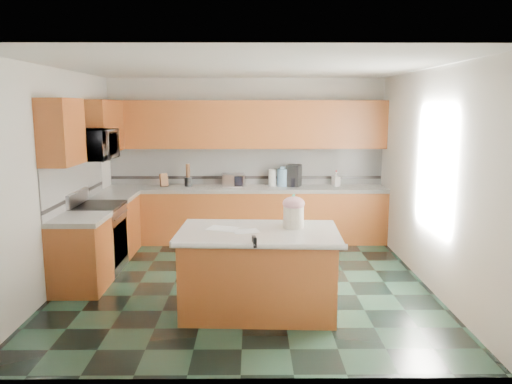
{
  "coord_description": "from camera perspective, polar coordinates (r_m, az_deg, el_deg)",
  "views": [
    {
      "loc": [
        0.1,
        -6.12,
        2.24
      ],
      "look_at": [
        0.15,
        0.35,
        1.12
      ],
      "focal_mm": 35.0,
      "sensor_mm": 36.0,
      "label": 1
    }
  ],
  "objects": [
    {
      "name": "coffee_maker",
      "position": [
        8.31,
        4.36,
        1.9
      ],
      "size": [
        0.28,
        0.29,
        0.36
      ],
      "primitive_type": "cube",
      "rotation": [
        0.0,
        0.0,
        -0.36
      ],
      "color": "black",
      "rests_on": "back_countertop"
    },
    {
      "name": "treat_jar",
      "position": [
        5.48,
        4.31,
        -2.88
      ],
      "size": [
        0.24,
        0.24,
        0.23
      ],
      "primitive_type": "cylinder",
      "rotation": [
        0.0,
        0.0,
        -0.06
      ],
      "color": "beige",
      "rests_on": "island_top"
    },
    {
      "name": "island_top",
      "position": [
        5.38,
        0.27,
        -4.7
      ],
      "size": [
        1.76,
        1.1,
        0.06
      ],
      "primitive_type": "cube",
      "rotation": [
        0.0,
        0.0,
        -0.05
      ],
      "color": "silver",
      "rests_on": "island_base"
    },
    {
      "name": "paper_sheet_b",
      "position": [
        5.46,
        -3.85,
        -4.18
      ],
      "size": [
        0.38,
        0.33,
        0.0
      ],
      "primitive_type": "cube",
      "rotation": [
        0.0,
        0.0,
        -0.33
      ],
      "color": "white",
      "rests_on": "island_top"
    },
    {
      "name": "back_upper_cab",
      "position": [
        8.27,
        -1.15,
        7.73
      ],
      "size": [
        4.6,
        0.33,
        0.78
      ],
      "primitive_type": "cube",
      "color": "#5F290E",
      "rests_on": "wall_back"
    },
    {
      "name": "back_accent_band",
      "position": [
        8.49,
        -1.11,
        1.68
      ],
      "size": [
        4.6,
        0.01,
        0.05
      ],
      "primitive_type": "cube",
      "color": "black",
      "rests_on": "back_countertop"
    },
    {
      "name": "treat_jar_knob",
      "position": [
        5.44,
        4.34,
        -0.78
      ],
      "size": [
        0.08,
        0.03,
        0.03
      ],
      "primitive_type": "cylinder",
      "rotation": [
        0.0,
        1.57,
        0.0
      ],
      "color": "tan",
      "rests_on": "treat_jar_lid"
    },
    {
      "name": "wall_front",
      "position": [
        3.91,
        -1.9,
        -3.33
      ],
      "size": [
        4.6,
        0.04,
        2.7
      ],
      "primitive_type": "cube",
      "color": "silver",
      "rests_on": "ground"
    },
    {
      "name": "wall_right",
      "position": [
        6.57,
        19.3,
        1.48
      ],
      "size": [
        0.04,
        4.6,
        2.7
      ],
      "primitive_type": "cube",
      "color": "silver",
      "rests_on": "ground"
    },
    {
      "name": "toaster_oven",
      "position": [
        8.27,
        -2.61,
        1.35
      ],
      "size": [
        0.38,
        0.27,
        0.21
      ],
      "primitive_type": "cube",
      "rotation": [
        0.0,
        0.0,
        0.07
      ],
      "color": "#B7B7BC",
      "rests_on": "back_countertop"
    },
    {
      "name": "soap_bottle_back",
      "position": [
        8.38,
        9.14,
        1.46
      ],
      "size": [
        0.15,
        0.15,
        0.24
      ],
      "primitive_type": "imported",
      "rotation": [
        0.0,
        0.0,
        0.43
      ],
      "color": "white",
      "rests_on": "back_countertop"
    },
    {
      "name": "left_base_cab_front",
      "position": [
        6.5,
        -19.41,
        -6.92
      ],
      "size": [
        0.6,
        0.72,
        0.86
      ],
      "primitive_type": "cube",
      "color": "#5F290E",
      "rests_on": "ground"
    },
    {
      "name": "microwave",
      "position": [
        6.97,
        -18.06,
        5.16
      ],
      "size": [
        0.5,
        0.73,
        0.41
      ],
      "primitive_type": "imported",
      "rotation": [
        0.0,
        0.0,
        1.57
      ],
      "color": "#B7B7BC",
      "rests_on": "wall_left"
    },
    {
      "name": "clamp_handle",
      "position": [
        4.84,
        -0.2,
        -6.13
      ],
      "size": [
        0.02,
        0.08,
        0.02
      ],
      "primitive_type": "cylinder",
      "rotation": [
        1.57,
        0.0,
        0.0
      ],
      "color": "black",
      "rests_on": "island_top"
    },
    {
      "name": "soap_back_cap",
      "position": [
        8.36,
        9.16,
        2.38
      ],
      "size": [
        0.02,
        0.02,
        0.03
      ],
      "primitive_type": "cylinder",
      "color": "red",
      "rests_on": "soap_bottle_back"
    },
    {
      "name": "treat_jar_lid",
      "position": [
        5.45,
        4.33,
        -1.31
      ],
      "size": [
        0.24,
        0.24,
        0.15
      ],
      "primitive_type": "ellipsoid",
      "color": "pink",
      "rests_on": "treat_jar"
    },
    {
      "name": "back_countertop",
      "position": [
        8.24,
        -1.13,
        0.37
      ],
      "size": [
        4.6,
        0.64,
        0.06
      ],
      "primitive_type": "cube",
      "color": "silver",
      "rests_on": "back_base_cab"
    },
    {
      "name": "back_backsplash",
      "position": [
        8.47,
        -1.12,
        2.99
      ],
      "size": [
        4.6,
        0.02,
        0.63
      ],
      "primitive_type": "cube",
      "color": "silver",
      "rests_on": "back_countertop"
    },
    {
      "name": "window_light_proxy",
      "position": [
        6.36,
        19.73,
        2.56
      ],
      "size": [
        0.02,
        1.4,
        1.1
      ],
      "primitive_type": "cube",
      "color": "white",
      "rests_on": "wall_right"
    },
    {
      "name": "water_jug_neck",
      "position": [
        8.26,
        3.05,
        2.79
      ],
      "size": [
        0.08,
        0.08,
        0.04
      ],
      "primitive_type": "cylinder",
      "color": "#6998C1",
      "rests_on": "water_jug"
    },
    {
      "name": "left_accent_band",
      "position": [
        7.19,
        -19.79,
        -0.38
      ],
      "size": [
        0.01,
        2.3,
        0.05
      ],
      "primitive_type": "cube",
      "color": "black",
      "rests_on": "wall_left"
    },
    {
      "name": "treat_jar_knob_end_l",
      "position": [
        5.44,
        3.91,
        -0.78
      ],
      "size": [
        0.04,
        0.04,
        0.04
      ],
      "primitive_type": "sphere",
      "color": "tan",
      "rests_on": "treat_jar_lid"
    },
    {
      "name": "paper_sheet_a",
      "position": [
        5.33,
        -1.15,
        -4.5
      ],
      "size": [
        0.32,
        0.27,
        0.0
      ],
      "primitive_type": "cube",
      "rotation": [
        0.0,
        0.0,
        0.25
      ],
      "color": "white",
      "rests_on": "island_top"
    },
    {
      "name": "soap_bottle_island",
      "position": [
        5.6,
        4.31,
        -2.02
      ],
      "size": [
        0.17,
        0.17,
        0.35
      ],
      "primitive_type": "imported",
      "rotation": [
        0.0,
        0.0,
        -0.3
      ],
      "color": "#2BB590",
      "rests_on": "island_top"
    },
    {
      "name": "range_handle",
      "position": [
        7.01,
        -15.15,
        -2.55
      ],
      "size": [
        0.02,
        0.66,
        0.02
      ],
      "primitive_type": "cylinder",
      "rotation": [
        1.57,
        0.0,
        0.0
      ],
      "color": "#B7B7BC",
      "rests_on": "range_body"
    },
    {
      "name": "left_counter_front",
      "position": [
        6.39,
        -19.64,
        -2.96
      ],
      "size": [
        0.64,
        0.72,
        0.06
      ],
      "primitive_type": "cube",
      "color": "silver",
      "rests_on": "left_base_cab_front"
    },
    {
      "name": "coffee_carafe",
      "position": [
        8.28,
        4.38,
        1.12
      ],
      "size": [
        0.15,
        0.15,
        0.15
      ],
      "primitive_type": "cylinder",
      "color": "black",
      "rests_on": "back_countertop"
    },
    {
      "name": "utensil_crock",
      "position": [
        8.37,
        -7.77,
        1.17
      ],
      "size": [
        0.12,
        0.12,
        0.15
      ],
      "primitive_type": "cylinder",
      "color": "black",
      "rests_on": "back_countertop"
    },
    {
      "name": "treat_jar_knob_end_r",
      "position": [
        5.45,
        4.76,
        -0.78
      ],
      "size": [
        0.04,
        0.04,
        0.04
      ],
      "primitive_type": "sphere",
      "color": "tan",
      "rests_on": "treat_jar_lid"
    },
    {
      "name": "left_counter_rear",
      "position": [
        7.82,
        -16.01,
        -0.51
      ],
      "size": [
        0.64,
        0.82,
        0.06
      ],
      "primitive_type": "cube",
      "color": "silver",
      "rests_on": "left_base_cab_rear"
    },
    {
      "name": "left_upper_cab_front",
      "position": [
        6.3,
        -21.36,
        6.42
      ],
      "size": [
        0.33,
        0.72,
        0.78
      ],
      "primitive_type": "cube",
      "color": "#5F290E",
      "rests_on": "wall_left"
    },
    {
      "name": "range_body",
      "position": [
        7.18,
        -17.51,
        -5.18
      ],
      "size": [
        0.6,
        0.76,
        0.88
      ],
      "primitive_type": "cube",
      "color": "#B7B7BC",
      "rests_on": "ground"
    },
    {
      "name": "clamp_body",
      "position": [
        4.9,
        -0.2,
        -5.69
      ],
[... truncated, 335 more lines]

